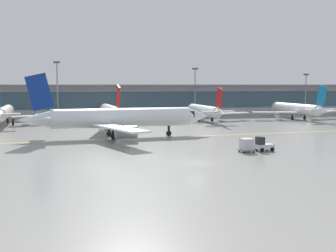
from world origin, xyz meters
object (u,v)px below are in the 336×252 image
(gate_airplane_4, at_px, (296,109))
(cargo_dolly_lead, at_px, (247,145))
(gate_airplane_3, at_px, (204,111))
(apron_light_mast_1, at_px, (57,88))
(apron_light_mast_2, at_px, (195,90))
(gate_airplane_1, at_px, (4,113))
(taxiing_regional_jet, at_px, (120,118))
(gate_airplane_2, at_px, (111,111))
(apron_light_mast_3, at_px, (306,92))
(baggage_tug, at_px, (263,145))

(gate_airplane_4, bearing_deg, cargo_dolly_lead, 141.67)
(gate_airplane_3, relative_size, gate_airplane_4, 0.94)
(apron_light_mast_1, bearing_deg, cargo_dolly_lead, -66.22)
(apron_light_mast_1, distance_m, apron_light_mast_2, 40.38)
(apron_light_mast_1, bearing_deg, gate_airplane_1, -127.16)
(cargo_dolly_lead, bearing_deg, gate_airplane_1, 121.52)
(gate_airplane_1, bearing_deg, taxiing_regional_jet, -143.98)
(gate_airplane_3, distance_m, apron_light_mast_2, 18.05)
(gate_airplane_3, distance_m, cargo_dolly_lead, 51.26)
(gate_airplane_3, relative_size, apron_light_mast_1, 1.71)
(gate_airplane_2, height_order, apron_light_mast_3, apron_light_mast_3)
(gate_airplane_1, relative_size, cargo_dolly_lead, 12.58)
(gate_airplane_1, bearing_deg, apron_light_mast_1, -40.92)
(apron_light_mast_2, relative_size, apron_light_mast_3, 1.12)
(taxiing_regional_jet, bearing_deg, cargo_dolly_lead, -56.50)
(cargo_dolly_lead, xyz_separation_m, apron_light_mast_1, (-28.66, 65.05, 7.62))
(gate_airplane_4, distance_m, apron_light_mast_2, 30.05)
(gate_airplane_4, height_order, taxiing_regional_jet, taxiing_regional_jet)
(apron_light_mast_1, bearing_deg, gate_airplane_4, -12.68)
(gate_airplane_1, distance_m, gate_airplane_3, 49.52)
(taxiing_regional_jet, distance_m, baggage_tug, 27.48)
(apron_light_mast_1, relative_size, apron_light_mast_3, 1.22)
(gate_airplane_1, distance_m, cargo_dolly_lead, 64.00)
(apron_light_mast_1, bearing_deg, taxiing_regional_jet, -74.07)
(apron_light_mast_3, bearing_deg, gate_airplane_2, -165.66)
(gate_airplane_1, height_order, apron_light_mast_3, apron_light_mast_3)
(baggage_tug, bearing_deg, cargo_dolly_lead, 180.00)
(taxiing_regional_jet, bearing_deg, apron_light_mast_3, 31.54)
(cargo_dolly_lead, bearing_deg, apron_light_mast_3, 46.66)
(apron_light_mast_1, xyz_separation_m, apron_light_mast_2, (40.30, 2.43, -0.68))
(apron_light_mast_3, bearing_deg, gate_airplane_3, -156.84)
(gate_airplane_3, relative_size, baggage_tug, 9.87)
(gate_airplane_3, distance_m, apron_light_mast_3, 42.96)
(gate_airplane_2, bearing_deg, apron_light_mast_3, -79.79)
(gate_airplane_3, xyz_separation_m, baggage_tug, (-6.51, -50.04, -1.81))
(gate_airplane_3, xyz_separation_m, cargo_dolly_lead, (-9.22, -50.39, -1.65))
(gate_airplane_2, bearing_deg, apron_light_mast_1, 39.77)
(gate_airplane_4, bearing_deg, gate_airplane_1, 87.70)
(gate_airplane_3, bearing_deg, baggage_tug, 170.10)
(gate_airplane_2, relative_size, gate_airplane_4, 1.00)
(gate_airplane_2, relative_size, apron_light_mast_1, 1.81)
(gate_airplane_3, relative_size, apron_light_mast_2, 1.86)
(baggage_tug, bearing_deg, apron_light_mast_3, 48.06)
(cargo_dolly_lead, bearing_deg, taxiing_regional_jet, 120.44)
(gate_airplane_1, height_order, cargo_dolly_lead, gate_airplane_1)
(gate_airplane_1, xyz_separation_m, apron_light_mast_3, (88.80, 17.51, 4.35))
(apron_light_mast_1, bearing_deg, apron_light_mast_3, 1.60)
(apron_light_mast_2, bearing_deg, gate_airplane_3, -98.07)
(gate_airplane_1, bearing_deg, apron_light_mast_2, -74.86)
(gate_airplane_1, distance_m, gate_airplane_2, 25.24)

